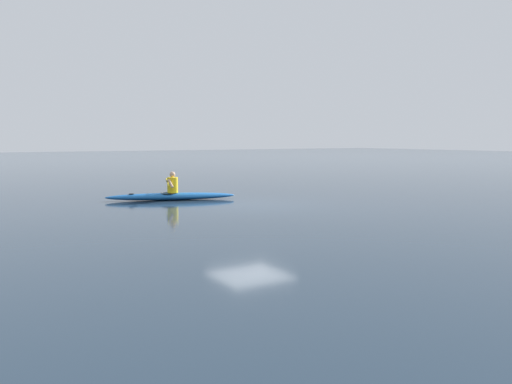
# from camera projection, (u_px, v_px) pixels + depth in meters

# --- Properties ---
(ground_plane) EXTENTS (160.00, 160.00, 0.00)m
(ground_plane) POSITION_uv_depth(u_px,v_px,m) (250.00, 205.00, 17.71)
(ground_plane) COLOR #1E2D3D
(kayak) EXTENTS (4.67, 2.24, 0.27)m
(kayak) POSITION_uv_depth(u_px,v_px,m) (171.00, 196.00, 19.09)
(kayak) COLOR #1959A5
(kayak) RESTS_ON ground
(kayaker) EXTENTS (0.86, 2.21, 0.79)m
(kayaker) POSITION_uv_depth(u_px,v_px,m) (172.00, 184.00, 19.05)
(kayaker) COLOR yellow
(kayaker) RESTS_ON kayak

